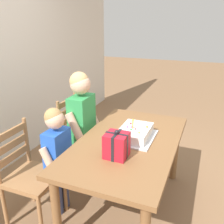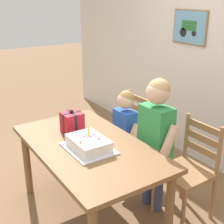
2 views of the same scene
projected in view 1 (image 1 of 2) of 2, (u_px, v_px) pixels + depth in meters
name	position (u px, v px, depth m)	size (l,w,h in m)	color
ground_plane	(127.00, 207.00, 2.49)	(20.00, 20.00, 0.00)	#846042
dining_table	(128.00, 150.00, 2.27)	(1.51, 0.85, 0.74)	brown
birthday_cake	(135.00, 133.00, 2.27)	(0.44, 0.34, 0.19)	silver
gift_box_red_large	(116.00, 145.00, 1.94)	(0.18, 0.18, 0.23)	red
chair_left	(29.00, 175.00, 2.20)	(0.43, 0.43, 0.92)	#996B42
chair_right	(79.00, 134.00, 2.99)	(0.42, 0.42, 0.92)	#996B42
child_older	(82.00, 119.00, 2.60)	(0.47, 0.26, 1.29)	#38426B
child_younger	(58.00, 152.00, 2.24)	(0.38, 0.22, 1.06)	#38426B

